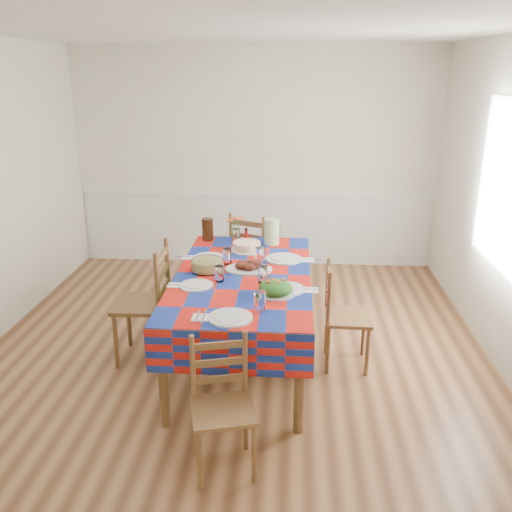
{
  "coord_description": "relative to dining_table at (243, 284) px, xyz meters",
  "views": [
    {
      "loc": [
        0.49,
        -4.24,
        2.41
      ],
      "look_at": [
        0.2,
        -0.05,
        0.96
      ],
      "focal_mm": 38.0,
      "sensor_mm": 36.0,
      "label": 1
    }
  ],
  "objects": [
    {
      "name": "pasta_bowl",
      "position": [
        -0.31,
        0.05,
        0.14
      ],
      "size": [
        0.27,
        0.27,
        0.1
      ],
      "color": "white",
      "rests_on": "dining_table"
    },
    {
      "name": "meat_platter",
      "position": [
        0.04,
        0.08,
        0.12
      ],
      "size": [
        0.4,
        0.29,
        0.08
      ],
      "color": "silver",
      "rests_on": "dining_table"
    },
    {
      "name": "chair_far",
      "position": [
        -0.02,
        1.31,
        -0.22
      ],
      "size": [
        0.57,
        0.56,
        1.0
      ],
      "rotation": [
        0.0,
        0.0,
        2.76
      ],
      "color": "brown",
      "rests_on": "room"
    },
    {
      "name": "green_pitcher",
      "position": [
        0.2,
        0.83,
        0.21
      ],
      "size": [
        0.14,
        0.14,
        0.25
      ],
      "primitive_type": "cylinder",
      "color": "#ABCC90",
      "rests_on": "dining_table"
    },
    {
      "name": "tea_pitcher",
      "position": [
        -0.44,
        0.91,
        0.2
      ],
      "size": [
        0.11,
        0.11,
        0.22
      ],
      "primitive_type": "cylinder",
      "color": "black",
      "rests_on": "dining_table"
    },
    {
      "name": "salad_platter",
      "position": [
        0.28,
        -0.41,
        0.14
      ],
      "size": [
        0.29,
        0.29,
        0.12
      ],
      "color": "silver",
      "rests_on": "dining_table"
    },
    {
      "name": "wainscot",
      "position": [
        -0.09,
        2.56,
        -0.23
      ],
      "size": [
        4.41,
        0.06,
        0.92
      ],
      "color": "silver",
      "rests_on": "room"
    },
    {
      "name": "setting_near_head",
      "position": [
        0.05,
        -0.81,
        0.12
      ],
      "size": [
        0.49,
        0.33,
        0.15
      ],
      "color": "silver",
      "rests_on": "dining_table"
    },
    {
      "name": "setting_right_far",
      "position": [
        0.26,
        0.32,
        0.12
      ],
      "size": [
        0.6,
        0.35,
        0.15
      ],
      "rotation": [
        0.0,
        0.0,
        -1.57
      ],
      "color": "silver",
      "rests_on": "dining_table"
    },
    {
      "name": "room",
      "position": [
        -0.09,
        0.08,
        0.63
      ],
      "size": [
        4.58,
        5.08,
        2.78
      ],
      "color": "brown",
      "rests_on": "ground"
    },
    {
      "name": "flower_vase",
      "position": [
        -0.15,
        0.83,
        0.2
      ],
      "size": [
        0.17,
        0.14,
        0.27
      ],
      "color": "white",
      "rests_on": "dining_table"
    },
    {
      "name": "chair_right",
      "position": [
        0.84,
        0.0,
        -0.27
      ],
      "size": [
        0.39,
        0.41,
        0.9
      ],
      "rotation": [
        0.0,
        0.0,
        1.55
      ],
      "color": "brown",
      "rests_on": "room"
    },
    {
      "name": "window_right",
      "position": [
        2.14,
        0.38,
        0.78
      ],
      "size": [
        0.0,
        1.4,
        1.4
      ],
      "primitive_type": "plane",
      "rotation": [
        0.0,
        -1.57,
        0.0
      ],
      "color": "white",
      "rests_on": "room"
    },
    {
      "name": "hot_sauce",
      "position": [
        -0.05,
        0.86,
        0.16
      ],
      "size": [
        0.03,
        0.03,
        0.14
      ],
      "primitive_type": "cylinder",
      "color": "red",
      "rests_on": "dining_table"
    },
    {
      "name": "name_card",
      "position": [
        -0.0,
        -0.98,
        0.1
      ],
      "size": [
        0.09,
        0.03,
        0.02
      ],
      "primitive_type": "cube",
      "color": "silver",
      "rests_on": "dining_table"
    },
    {
      "name": "serving_utensils",
      "position": [
        0.17,
        -0.08,
        0.1
      ],
      "size": [
        0.16,
        0.35,
        0.01
      ],
      "color": "black",
      "rests_on": "dining_table"
    },
    {
      "name": "chair_left",
      "position": [
        -0.83,
        0.0,
        -0.21
      ],
      "size": [
        0.44,
        0.47,
        1.04
      ],
      "rotation": [
        0.0,
        0.0,
        -1.55
      ],
      "color": "brown",
      "rests_on": "room"
    },
    {
      "name": "setting_left_far",
      "position": [
        -0.28,
        0.31,
        0.12
      ],
      "size": [
        0.52,
        0.31,
        0.14
      ],
      "rotation": [
        0.0,
        0.0,
        1.57
      ],
      "color": "silver",
      "rests_on": "dining_table"
    },
    {
      "name": "cake",
      "position": [
        -0.02,
        0.6,
        0.13
      ],
      "size": [
        0.3,
        0.3,
        0.08
      ],
      "color": "silver",
      "rests_on": "dining_table"
    },
    {
      "name": "setting_left_near",
      "position": [
        -0.28,
        -0.26,
        0.12
      ],
      "size": [
        0.48,
        0.29,
        0.13
      ],
      "rotation": [
        0.0,
        0.0,
        1.57
      ],
      "color": "silver",
      "rests_on": "dining_table"
    },
    {
      "name": "dining_table",
      "position": [
        0.0,
        0.0,
        0.0
      ],
      "size": [
        1.12,
        2.08,
        0.81
      ],
      "color": "brown",
      "rests_on": "room"
    },
    {
      "name": "setting_right_near",
      "position": [
        0.3,
        -0.27,
        0.12
      ],
      "size": [
        0.55,
        0.32,
        0.14
      ],
      "rotation": [
        0.0,
        0.0,
        -1.57
      ],
      "color": "silver",
      "rests_on": "dining_table"
    },
    {
      "name": "chair_near",
      "position": [
        -0.01,
        -1.32,
        -0.29
      ],
      "size": [
        0.46,
        0.45,
        0.87
      ],
      "rotation": [
        0.0,
        0.0,
        0.25
      ],
      "color": "brown",
      "rests_on": "room"
    }
  ]
}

